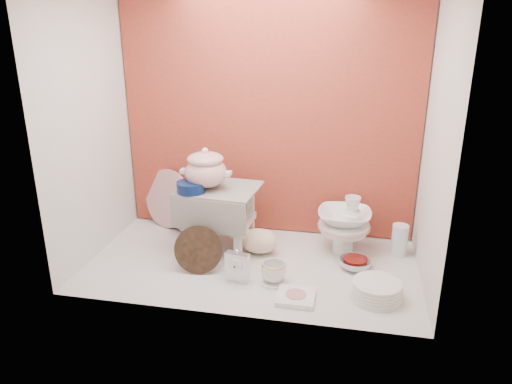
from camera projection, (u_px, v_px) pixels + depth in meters
ground at (252, 264)px, 2.73m from camera, size 1.80×1.80×0.00m
niche_shell at (258, 90)px, 2.58m from camera, size 1.86×1.03×1.53m
step_stool at (220, 218)px, 2.86m from camera, size 0.46×0.41×0.38m
soup_tureen at (206, 168)px, 2.74m from camera, size 0.36×0.36×0.24m
cobalt_bowl at (191, 187)px, 2.72m from camera, size 0.19×0.19×0.06m
floral_platter at (167, 199)px, 3.16m from camera, size 0.39×0.25×0.38m
blue_white_vase at (194, 211)px, 3.10m from camera, size 0.28×0.28×0.27m
lacquer_tray at (198, 250)px, 2.62m from camera, size 0.27×0.13×0.25m
mantel_clock at (237, 266)px, 2.52m from camera, size 0.13×0.07×0.18m
plush_pig at (259, 240)px, 2.83m from camera, size 0.32×0.27×0.16m
teacup_saucer at (274, 281)px, 2.54m from camera, size 0.19×0.19×0.01m
gold_rim_teacup at (274, 272)px, 2.52m from camera, size 0.15×0.15×0.10m
lattice_dish at (296, 297)px, 2.39m from camera, size 0.18×0.18×0.03m
dinner_plate_stack at (377, 290)px, 2.39m from camera, size 0.28×0.28×0.09m
crystal_bowl at (355, 264)px, 2.67m from camera, size 0.20×0.20×0.06m
clear_glass_vase at (399, 240)px, 2.81m from camera, size 0.11×0.11×0.18m
porcelain_tower at (344, 224)px, 2.82m from camera, size 0.36×0.36×0.35m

